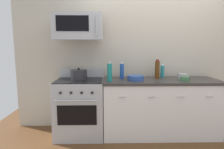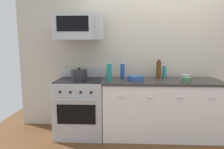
# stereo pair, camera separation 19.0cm
# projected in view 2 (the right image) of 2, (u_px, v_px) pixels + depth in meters

# --- Properties ---
(ground_plane) EXTENTS (5.94, 5.94, 0.00)m
(ground_plane) POSITION_uv_depth(u_px,v_px,m) (160.00, 135.00, 3.17)
(ground_plane) COLOR brown
(back_wall) EXTENTS (4.95, 0.10, 2.70)m
(back_wall) POSITION_uv_depth(u_px,v_px,m) (158.00, 52.00, 3.38)
(back_wall) COLOR beige
(back_wall) RESTS_ON ground_plane
(counter_unit) EXTENTS (1.86, 0.66, 0.92)m
(counter_unit) POSITION_uv_depth(u_px,v_px,m) (161.00, 108.00, 3.10)
(counter_unit) COLOR white
(counter_unit) RESTS_ON ground_plane
(range_oven) EXTENTS (0.76, 0.69, 1.07)m
(range_oven) POSITION_uv_depth(u_px,v_px,m) (81.00, 106.00, 3.16)
(range_oven) COLOR #B7BABF
(range_oven) RESTS_ON ground_plane
(microwave) EXTENTS (0.74, 0.44, 0.40)m
(microwave) POSITION_uv_depth(u_px,v_px,m) (79.00, 27.00, 3.02)
(microwave) COLOR #B7BABF
(bottle_soda_blue) EXTENTS (0.07, 0.07, 0.27)m
(bottle_soda_blue) POSITION_uv_depth(u_px,v_px,m) (123.00, 71.00, 3.15)
(bottle_soda_blue) COLOR #1E4CA5
(bottle_soda_blue) RESTS_ON countertop_slab
(bottle_dish_soap) EXTENTS (0.06, 0.06, 0.22)m
(bottle_dish_soap) POSITION_uv_depth(u_px,v_px,m) (164.00, 72.00, 3.25)
(bottle_dish_soap) COLOR teal
(bottle_dish_soap) RESTS_ON countertop_slab
(bottle_wine_amber) EXTENTS (0.08, 0.08, 0.31)m
(bottle_wine_amber) POSITION_uv_depth(u_px,v_px,m) (159.00, 70.00, 3.16)
(bottle_wine_amber) COLOR #59330F
(bottle_wine_amber) RESTS_ON countertop_slab
(bottle_sparkling_teal) EXTENTS (0.07, 0.07, 0.30)m
(bottle_sparkling_teal) POSITION_uv_depth(u_px,v_px,m) (109.00, 72.00, 2.90)
(bottle_sparkling_teal) COLOR #197F7A
(bottle_sparkling_teal) RESTS_ON countertop_slab
(bowl_blue_mixing) EXTENTS (0.26, 0.26, 0.07)m
(bowl_blue_mixing) POSITION_uv_depth(u_px,v_px,m) (136.00, 78.00, 3.01)
(bowl_blue_mixing) COLOR #2D519E
(bowl_blue_mixing) RESTS_ON countertop_slab
(bowl_steel_prep) EXTENTS (0.17, 0.17, 0.07)m
(bowl_steel_prep) POSITION_uv_depth(u_px,v_px,m) (185.00, 77.00, 3.16)
(bowl_steel_prep) COLOR #B2B5BA
(bowl_steel_prep) RESTS_ON countertop_slab
(bowl_green_glaze) EXTENTS (0.14, 0.14, 0.07)m
(bowl_green_glaze) POSITION_uv_depth(u_px,v_px,m) (186.00, 79.00, 2.91)
(bowl_green_glaze) COLOR #477A4C
(bowl_green_glaze) RESTS_ON countertop_slab
(stockpot) EXTENTS (0.26, 0.26, 0.20)m
(stockpot) POSITION_uv_depth(u_px,v_px,m) (79.00, 75.00, 3.03)
(stockpot) COLOR #262628
(stockpot) RESTS_ON range_oven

